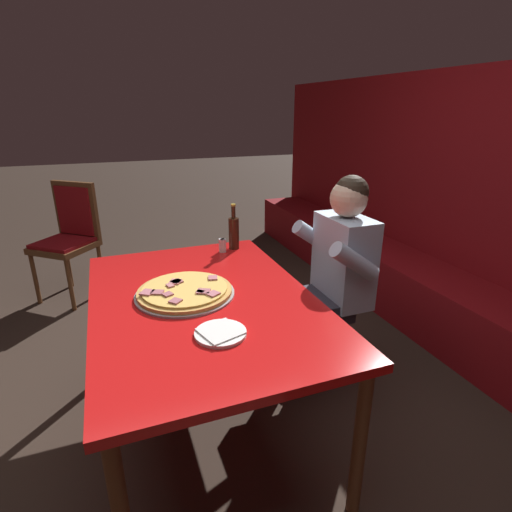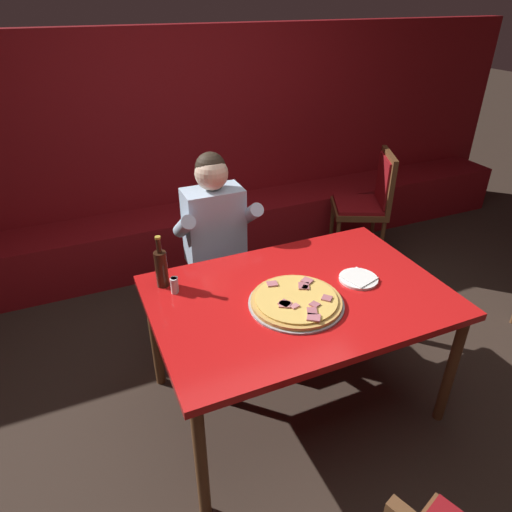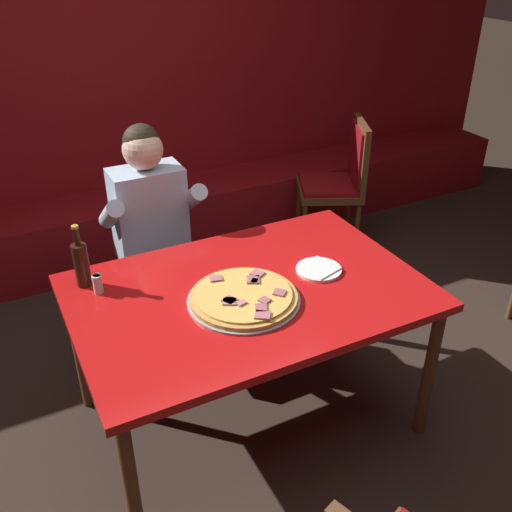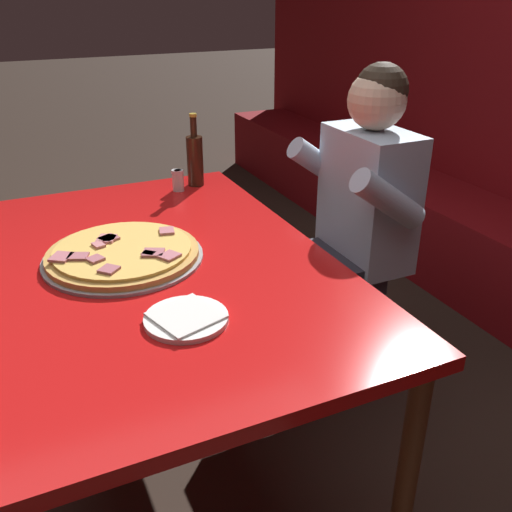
# 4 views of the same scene
# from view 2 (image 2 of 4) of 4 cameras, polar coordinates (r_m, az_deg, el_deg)

# --- Properties ---
(ground_plane) EXTENTS (24.00, 24.00, 0.00)m
(ground_plane) POSITION_cam_2_polar(r_m,az_deg,el_deg) (2.88, 4.68, -17.29)
(ground_plane) COLOR #33261E
(booth_wall_panel) EXTENTS (6.80, 0.16, 1.90)m
(booth_wall_panel) POSITION_cam_2_polar(r_m,az_deg,el_deg) (4.16, -9.13, 13.51)
(booth_wall_panel) COLOR maroon
(booth_wall_panel) RESTS_ON ground_plane
(booth_bench) EXTENTS (6.46, 0.48, 0.46)m
(booth_bench) POSITION_cam_2_polar(r_m,az_deg,el_deg) (4.14, -7.15, 2.79)
(booth_bench) COLOR maroon
(booth_bench) RESTS_ON ground_plane
(main_dining_table) EXTENTS (1.52, 1.03, 0.77)m
(main_dining_table) POSITION_cam_2_polar(r_m,az_deg,el_deg) (2.41, 5.37, -6.06)
(main_dining_table) COLOR brown
(main_dining_table) RESTS_ON ground_plane
(pizza) EXTENTS (0.48, 0.48, 0.05)m
(pizza) POSITION_cam_2_polar(r_m,az_deg,el_deg) (2.29, 5.06, -5.63)
(pizza) COLOR #9E9EA3
(pizza) RESTS_ON main_dining_table
(plate_white_paper) EXTENTS (0.21, 0.21, 0.02)m
(plate_white_paper) POSITION_cam_2_polar(r_m,az_deg,el_deg) (2.53, 12.68, -2.77)
(plate_white_paper) COLOR white
(plate_white_paper) RESTS_ON main_dining_table
(beer_bottle) EXTENTS (0.07, 0.07, 0.29)m
(beer_bottle) POSITION_cam_2_polar(r_m,az_deg,el_deg) (2.42, -11.75, -1.41)
(beer_bottle) COLOR black
(beer_bottle) RESTS_ON main_dining_table
(shaker_oregano) EXTENTS (0.04, 0.04, 0.09)m
(shaker_oregano) POSITION_cam_2_polar(r_m,az_deg,el_deg) (2.40, -10.09, -3.63)
(shaker_oregano) COLOR silver
(shaker_oregano) RESTS_ON main_dining_table
(shaker_parmesan) EXTENTS (0.04, 0.04, 0.09)m
(shaker_parmesan) POSITION_cam_2_polar(r_m,az_deg,el_deg) (2.39, -10.20, -3.76)
(shaker_parmesan) COLOR silver
(shaker_parmesan) RESTS_ON main_dining_table
(diner_seated_blue_shirt) EXTENTS (0.53, 0.53, 1.27)m
(diner_seated_blue_shirt) POSITION_cam_2_polar(r_m,az_deg,el_deg) (2.98, -4.66, 1.76)
(diner_seated_blue_shirt) COLOR black
(diner_seated_blue_shirt) RESTS_ON ground_plane
(dining_chair_near_right) EXTENTS (0.58, 0.58, 0.98)m
(dining_chair_near_right) POSITION_cam_2_polar(r_m,az_deg,el_deg) (4.07, 13.95, 6.95)
(dining_chair_near_right) COLOR brown
(dining_chair_near_right) RESTS_ON ground_plane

